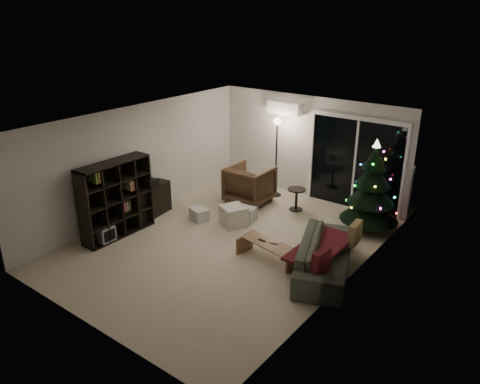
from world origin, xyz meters
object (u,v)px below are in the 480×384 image
(sofa, at_px, (325,256))
(christmas_tree, at_px, (372,186))
(bookshelf, at_px, (110,197))
(armchair, at_px, (250,185))
(coffee_table, at_px, (268,252))
(media_cabinet, at_px, (148,201))

(sofa, xyz_separation_m, christmas_tree, (-0.08, 2.13, 0.67))
(christmas_tree, bearing_deg, bookshelf, -141.18)
(armchair, bearing_deg, coffee_table, 131.17)
(bookshelf, height_order, armchair, bookshelf)
(armchair, bearing_deg, bookshelf, 64.23)
(armchair, xyz_separation_m, christmas_tree, (2.88, 0.35, 0.54))
(media_cabinet, distance_m, coffee_table, 3.28)
(sofa, bearing_deg, coffee_table, 84.55)
(armchair, relative_size, sofa, 0.46)
(bookshelf, bearing_deg, armchair, 42.14)
(bookshelf, relative_size, armchair, 1.59)
(bookshelf, bearing_deg, coffee_table, -7.33)
(bookshelf, bearing_deg, media_cabinet, 65.89)
(media_cabinet, distance_m, sofa, 4.31)
(armchair, xyz_separation_m, sofa, (2.96, -1.78, -0.14))
(armchair, bearing_deg, christmas_tree, -175.11)
(coffee_table, bearing_deg, christmas_tree, 78.73)
(christmas_tree, bearing_deg, sofa, -87.90)
(bookshelf, xyz_separation_m, sofa, (4.30, 1.27, -0.48))
(media_cabinet, height_order, coffee_table, media_cabinet)
(coffee_table, height_order, christmas_tree, christmas_tree)
(bookshelf, relative_size, christmas_tree, 0.80)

